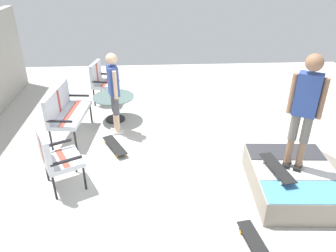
{
  "coord_description": "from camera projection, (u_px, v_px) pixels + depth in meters",
  "views": [
    {
      "loc": [
        -4.65,
        0.37,
        3.39
      ],
      "look_at": [
        0.33,
        0.08,
        0.7
      ],
      "focal_mm": 34.82,
      "sensor_mm": 36.0,
      "label": 1
    }
  ],
  "objects": [
    {
      "name": "ground_plane",
      "position": [
        174.0,
        172.0,
        5.74
      ],
      "size": [
        12.0,
        12.0,
        0.1
      ],
      "primitive_type": "cube",
      "color": "beige"
    },
    {
      "name": "skate_ramp",
      "position": [
        295.0,
        181.0,
        5.11
      ],
      "size": [
        1.66,
        1.9,
        0.41
      ],
      "color": "gray",
      "rests_on": "ground_plane"
    },
    {
      "name": "patio_bench",
      "position": [
        64.0,
        108.0,
        6.5
      ],
      "size": [
        1.3,
        0.67,
        1.02
      ],
      "color": "black",
      "rests_on": "ground_plane"
    },
    {
      "name": "patio_chair_near_house",
      "position": [
        101.0,
        79.0,
        8.01
      ],
      "size": [
        0.71,
        0.66,
        1.02
      ],
      "color": "black",
      "rests_on": "ground_plane"
    },
    {
      "name": "patio_chair_by_wall",
      "position": [
        54.0,
        155.0,
        5.01
      ],
      "size": [
        0.8,
        0.77,
        1.02
      ],
      "color": "black",
      "rests_on": "ground_plane"
    },
    {
      "name": "patio_table",
      "position": [
        114.0,
        103.0,
        7.22
      ],
      "size": [
        0.9,
        0.9,
        0.57
      ],
      "color": "black",
      "rests_on": "ground_plane"
    },
    {
      "name": "person_watching",
      "position": [
        114.0,
        88.0,
        6.46
      ],
      "size": [
        0.46,
        0.31,
        1.69
      ],
      "color": "silver",
      "rests_on": "ground_plane"
    },
    {
      "name": "person_skater",
      "position": [
        305.0,
        105.0,
        4.59
      ],
      "size": [
        0.35,
        0.42,
        1.79
      ],
      "color": "black",
      "rests_on": "skate_ramp"
    },
    {
      "name": "skateboard_by_bench",
      "position": [
        115.0,
        146.0,
        6.27
      ],
      "size": [
        0.8,
        0.54,
        0.1
      ],
      "color": "black",
      "rests_on": "ground_plane"
    },
    {
      "name": "skateboard_spare",
      "position": [
        256.0,
        244.0,
        4.16
      ],
      "size": [
        0.82,
        0.32,
        0.1
      ],
      "color": "black",
      "rests_on": "ground_plane"
    },
    {
      "name": "skateboard_on_ramp",
      "position": [
        277.0,
        168.0,
        4.91
      ],
      "size": [
        0.82,
        0.32,
        0.1
      ],
      "color": "black",
      "rests_on": "skate_ramp"
    }
  ]
}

